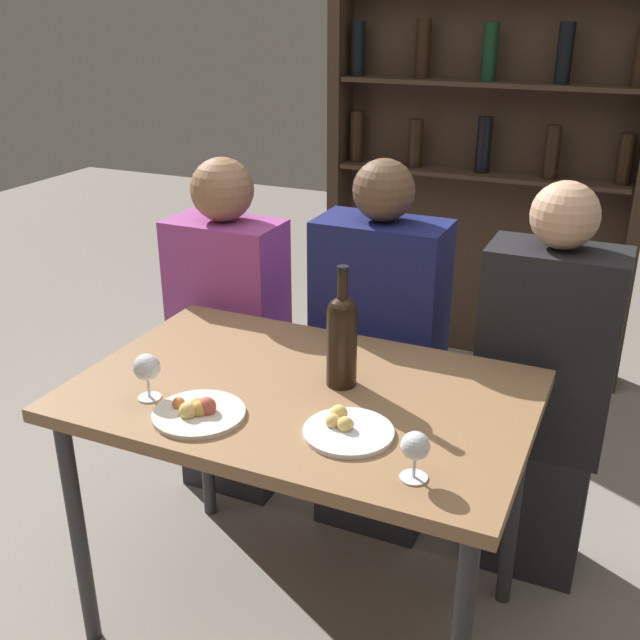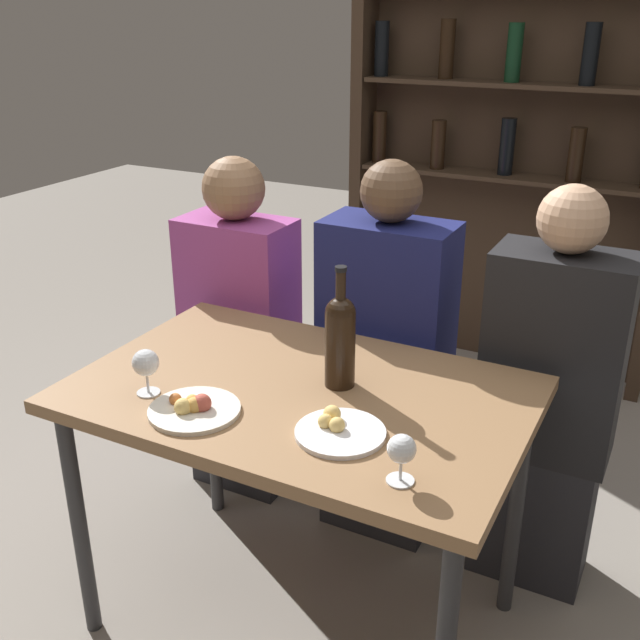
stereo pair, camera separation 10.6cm
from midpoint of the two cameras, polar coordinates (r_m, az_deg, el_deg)
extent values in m
plane|color=gray|center=(2.40, 0.02, -21.65)|extent=(10.00, 10.00, 0.00)
cube|color=olive|center=(1.95, 0.02, -5.73)|extent=(1.17, 0.75, 0.04)
cylinder|color=#2D2D30|center=(2.22, -16.55, -14.76)|extent=(0.04, 0.04, 0.73)
cylinder|color=#2D2D30|center=(2.61, -7.04, -7.56)|extent=(0.04, 0.04, 0.73)
cylinder|color=#2D2D30|center=(2.28, 16.05, -13.55)|extent=(0.04, 0.04, 0.73)
cube|color=#38281C|center=(3.71, 14.97, 10.91)|extent=(1.42, 0.02, 1.92)
cube|color=#38281C|center=(3.83, 4.05, 11.97)|extent=(0.06, 0.18, 1.92)
cube|color=#38281C|center=(3.61, 14.56, 10.51)|extent=(1.34, 0.18, 0.02)
cylinder|color=black|center=(3.78, 5.39, 13.72)|extent=(0.07, 0.07, 0.24)
cylinder|color=black|center=(3.66, 9.84, 13.03)|extent=(0.07, 0.07, 0.22)
cylinder|color=black|center=(3.59, 14.90, 12.64)|extent=(0.07, 0.07, 0.25)
cylinder|color=black|center=(3.53, 19.77, 11.74)|extent=(0.07, 0.07, 0.24)
cube|color=#38281C|center=(3.55, 15.23, 16.92)|extent=(1.34, 0.18, 0.02)
cylinder|color=black|center=(3.73, 5.59, 19.87)|extent=(0.07, 0.07, 0.24)
cylinder|color=black|center=(3.63, 10.53, 19.63)|extent=(0.07, 0.07, 0.26)
cylinder|color=black|center=(3.54, 15.52, 19.03)|extent=(0.07, 0.07, 0.24)
cylinder|color=black|center=(3.48, 20.79, 18.41)|extent=(0.07, 0.07, 0.25)
cylinder|color=black|center=(1.92, 3.11, -2.26)|extent=(0.08, 0.08, 0.20)
sphere|color=black|center=(1.88, 3.18, 0.55)|extent=(0.08, 0.08, 0.08)
cylinder|color=black|center=(1.86, 3.22, 2.12)|extent=(0.03, 0.03, 0.11)
cylinder|color=black|center=(1.83, 3.26, 3.90)|extent=(0.03, 0.03, 0.01)
cylinder|color=silver|center=(1.96, -11.42, -5.46)|extent=(0.06, 0.06, 0.00)
cylinder|color=silver|center=(1.94, -11.50, -4.57)|extent=(0.01, 0.01, 0.06)
sphere|color=silver|center=(1.92, -11.62, -3.22)|extent=(0.07, 0.07, 0.07)
cylinder|color=silver|center=(1.61, 8.04, -12.04)|extent=(0.06, 0.06, 0.00)
cylinder|color=silver|center=(1.59, 8.10, -11.12)|extent=(0.01, 0.01, 0.06)
sphere|color=silver|center=(1.57, 8.20, -9.72)|extent=(0.06, 0.06, 0.06)
cylinder|color=white|center=(1.74, 3.31, -8.60)|extent=(0.21, 0.21, 0.01)
sphere|color=#E5BC66|center=(1.78, 2.64, -7.20)|extent=(0.04, 0.04, 0.04)
sphere|color=#E5BC66|center=(1.75, 2.15, -7.75)|extent=(0.04, 0.04, 0.04)
sphere|color=#E5BC66|center=(1.74, 3.06, -8.03)|extent=(0.04, 0.04, 0.04)
cylinder|color=silver|center=(1.85, -7.93, -6.85)|extent=(0.23, 0.23, 0.01)
sphere|color=#B74C3D|center=(1.83, -7.35, -6.33)|extent=(0.05, 0.05, 0.05)
sphere|color=gold|center=(1.86, -8.10, -6.15)|extent=(0.03, 0.03, 0.03)
sphere|color=gold|center=(1.83, -7.91, -6.47)|extent=(0.04, 0.04, 0.04)
sphere|color=#C67038|center=(1.87, -9.38, -6.00)|extent=(0.03, 0.03, 0.03)
sphere|color=#E5BC66|center=(1.83, -8.77, -6.58)|extent=(0.04, 0.04, 0.04)
cube|color=#26262B|center=(2.84, -4.71, -8.08)|extent=(0.35, 0.22, 0.45)
cube|color=#9E3F8C|center=(2.61, -5.07, 1.57)|extent=(0.38, 0.22, 0.57)
sphere|color=#8C6647|center=(2.50, -5.39, 9.95)|extent=(0.21, 0.21, 0.21)
cube|color=#26262B|center=(2.63, 5.84, -10.96)|extent=(0.36, 0.22, 0.45)
cube|color=navy|center=(2.37, 6.36, -0.01)|extent=(0.40, 0.22, 0.64)
sphere|color=brown|center=(2.24, 6.82, 9.72)|extent=(0.19, 0.19, 0.19)
cube|color=#26262B|center=(2.53, 17.12, -13.60)|extent=(0.34, 0.22, 0.45)
cube|color=black|center=(2.26, 18.68, -2.62)|extent=(0.38, 0.22, 0.62)
sphere|color=tan|center=(2.13, 20.06, 7.21)|extent=(0.19, 0.19, 0.19)
camera|label=1|loc=(0.05, -88.46, 0.66)|focal=42.00mm
camera|label=2|loc=(0.05, 91.54, -0.66)|focal=42.00mm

